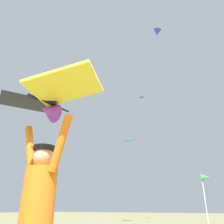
% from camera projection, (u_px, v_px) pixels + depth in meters
% --- Properties ---
extents(kite_flyer_person, '(0.81, 0.36, 1.92)m').
position_uv_depth(kite_flyer_person, '(37.00, 212.00, 2.31)').
color(kite_flyer_person, '#424751').
rests_on(kite_flyer_person, ground).
extents(held_stunt_kite, '(1.65, 0.92, 0.39)m').
position_uv_depth(held_stunt_kite, '(46.00, 100.00, 2.74)').
color(held_stunt_kite, black).
extents(distant_kite_teal_mid_right, '(0.98, 0.95, 0.38)m').
position_uv_depth(distant_kite_teal_mid_right, '(129.00, 140.00, 18.79)').
color(distant_kite_teal_mid_right, '#19B2AD').
extents(distant_kite_black_high_left, '(0.82, 0.80, 0.32)m').
position_uv_depth(distant_kite_black_high_left, '(142.00, 97.00, 33.52)').
color(distant_kite_black_high_left, black).
extents(distant_kite_blue_far_center, '(0.96, 0.98, 1.79)m').
position_uv_depth(distant_kite_blue_far_center, '(157.00, 32.00, 21.97)').
color(distant_kite_blue_far_center, blue).
extents(marker_flag, '(0.30, 0.24, 2.13)m').
position_uv_depth(marker_flag, '(206.00, 182.00, 8.21)').
color(marker_flag, silver).
rests_on(marker_flag, ground).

